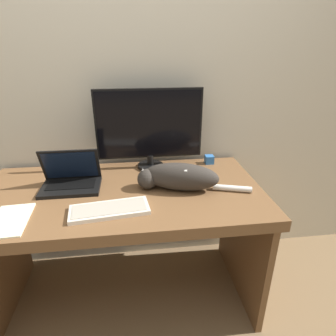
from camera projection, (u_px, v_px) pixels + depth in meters
The scene contains 8 objects.
wall_back at pixel (118, 80), 1.71m from camera, with size 6.40×0.06×2.60m.
desk at pixel (124, 216), 1.58m from camera, with size 1.52×0.78×0.78m.
monitor at pixel (149, 128), 1.69m from camera, with size 0.64×0.16×0.49m.
laptop at pixel (71, 180), 1.53m from camera, with size 0.31×0.21×0.21m.
external_keyboard at pixel (110, 210), 1.32m from camera, with size 0.38×0.19×0.02m.
cat at pixel (178, 176), 1.50m from camera, with size 0.61×0.25×0.15m.
paper_notepad at pixel (10, 220), 1.25m from camera, with size 0.17×0.27×0.01m.
small_toy at pixel (209, 159), 1.85m from camera, with size 0.05×0.05×0.05m.
Camera 1 is at (0.08, -0.97, 1.50)m, focal length 30.00 mm.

